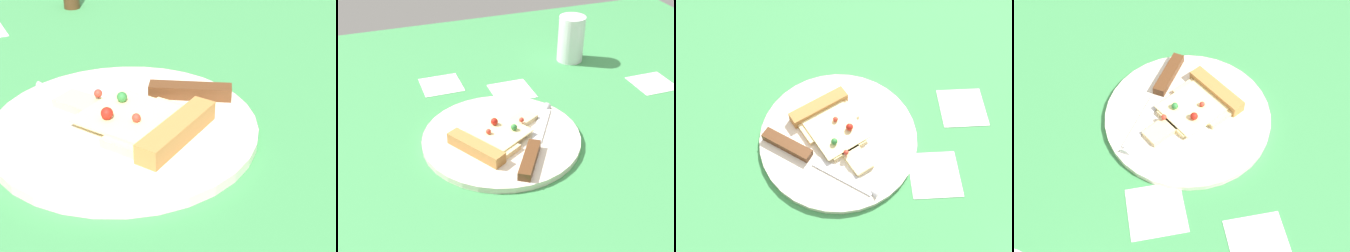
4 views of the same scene
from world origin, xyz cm
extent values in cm
cube|color=#3D8C4C|center=(0.00, 0.00, -1.50)|extent=(141.34, 141.34, 3.00)
cube|color=white|center=(-13.48, 31.92, -0.10)|extent=(9.00, 9.00, 0.20)
cube|color=white|center=(0.84, 23.72, -0.10)|extent=(9.00, 9.00, 0.20)
cylinder|color=silver|center=(-7.59, 6.58, 0.58)|extent=(29.83, 29.83, 1.16)
cube|color=beige|center=(-11.05, 4.57, 1.66)|extent=(10.70, 12.53, 1.00)
cube|color=beige|center=(-6.29, 7.33, 1.66)|extent=(8.45, 9.04, 1.00)
cube|color=beige|center=(-1.96, 9.83, 1.66)|extent=(6.30, 5.72, 1.00)
cube|color=#F2E099|center=(-8.45, 6.08, 2.31)|extent=(13.26, 12.97, 0.30)
cube|color=#B27A3D|center=(-13.64, 3.07, 2.26)|extent=(8.26, 11.69, 2.20)
sphere|color=red|center=(-10.25, 6.19, 2.94)|extent=(0.97, 0.97, 0.97)
sphere|color=red|center=(-3.09, 7.79, 2.95)|extent=(0.98, 0.98, 0.98)
sphere|color=#2D7A38|center=(-5.39, 5.77, 3.06)|extent=(1.21, 1.21, 1.21)
sphere|color=#B21E14|center=(-8.26, 8.73, 3.15)|extent=(1.37, 1.37, 1.37)
cube|color=silver|center=(0.77, 7.10, 1.31)|extent=(8.22, 11.15, 0.30)
cone|color=silver|center=(4.04, 12.13, 1.31)|extent=(2.77, 2.77, 2.00)
cube|color=#593319|center=(-5.78, -2.95, 1.96)|extent=(7.30, 9.58, 1.60)
camera|label=1|loc=(-52.48, 24.39, 29.52)|focal=53.43mm
camera|label=2|loc=(-29.97, -58.29, 49.53)|focal=47.60mm
camera|label=3|loc=(29.10, 5.66, 64.77)|focal=41.43mm
camera|label=4|loc=(2.69, 55.43, 65.20)|focal=48.24mm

